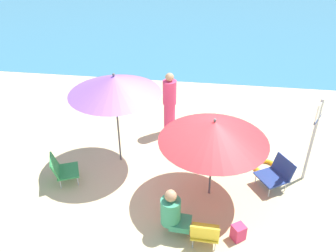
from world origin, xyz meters
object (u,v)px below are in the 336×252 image
Objects in this scene: umbrella_red at (214,131)px; person_b at (173,212)px; beach_chair_b at (276,173)px; beach_bag at (238,232)px; beach_chair_c at (205,233)px; person_a at (170,104)px; umbrella_purple at (114,85)px; warning_sign at (315,129)px; beach_chair_a at (62,169)px; swim_ring at (266,167)px.

person_b is at bearing -119.12° from umbrella_red.
beach_chair_b reaches higher than beach_bag.
beach_chair_b is at bearing -36.19° from beach_chair_c.
beach_bag is at bearing 3.75° from person_b.
umbrella_purple is at bearing 157.82° from person_a.
warning_sign reaches higher than person_a.
beach_bag is at bearing -139.80° from person_a.
umbrella_red is 1.82m from beach_bag.
person_b is (1.45, -1.94, -1.43)m from umbrella_purple.
beach_chair_a is 2.67m from person_b.
person_b is at bearing 66.67° from beach_chair_c.
person_a is 3.43m from warning_sign.
warning_sign is at bearing 39.35° from person_b.
beach_chair_c is (-1.38, -1.78, 0.00)m from beach_chair_b.
umbrella_red is 2.53m from person_a.
beach_chair_a is at bearing -143.18° from warning_sign.
person_b is 0.49× the size of warning_sign.
umbrella_purple is at bearing -38.94° from beach_chair_b.
beach_chair_b is at bearing 17.55° from umbrella_red.
umbrella_red is 3.75× the size of swim_ring.
person_a is at bearing -67.43° from beach_chair_b.
swim_ring is at bearing -108.88° from beach_chair_b.
beach_chair_b is 3.05m from person_a.
beach_bag is (-1.43, -1.84, -1.09)m from warning_sign.
beach_chair_c is at bearing -91.49° from umbrella_red.
beach_chair_b is 1.24× the size of beach_chair_c.
umbrella_purple is 3.93× the size of swim_ring.
umbrella_red is at bearing 0.07° from beach_chair_c.
umbrella_purple is 1.05× the size of umbrella_red.
beach_chair_b is 0.62m from swim_ring.
beach_bag is at bearing -39.58° from beach_chair_a.
person_a is at bearing -177.17° from warning_sign.
warning_sign is at bearing 52.06° from beach_bag.
person_a is (0.95, 1.33, -1.08)m from umbrella_purple.
warning_sign is at bearing 174.89° from beach_chair_b.
umbrella_purple is 3.77m from beach_chair_b.
person_b reaches higher than beach_chair_a.
beach_chair_c is at bearing -46.72° from beach_chair_a.
warning_sign is (2.01, 2.10, 0.91)m from beach_chair_c.
person_b is 1.73× the size of swim_ring.
swim_ring is at bearing -168.23° from warning_sign.
beach_chair_a is at bearing 161.25° from person_b.
umbrella_purple is 1.31× the size of person_a.
warning_sign reaches higher than swim_ring.
warning_sign reaches higher than umbrella_red.
beach_chair_b reaches higher than swim_ring.
beach_bag is (-0.67, -2.05, 0.11)m from swim_ring.
beach_chair_b is 1.72m from beach_bag.
umbrella_purple reaches higher than beach_chair_c.
beach_chair_b is (3.40, -0.42, -1.57)m from umbrella_purple.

